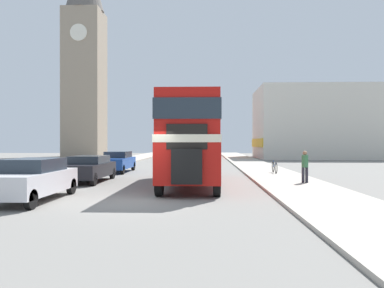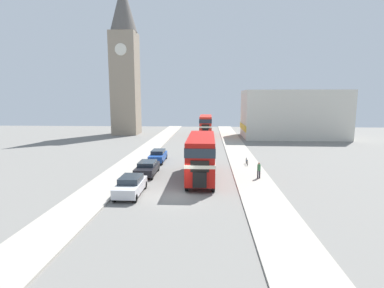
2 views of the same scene
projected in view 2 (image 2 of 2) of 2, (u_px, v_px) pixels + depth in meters
name	position (u px, v px, depth m)	size (l,w,h in m)	color
ground_plane	(177.00, 196.00, 23.90)	(120.00, 120.00, 0.00)	slate
sidewalk_right	(263.00, 197.00, 23.52)	(3.50, 120.00, 0.12)	#A8A093
sidewalk_left	(95.00, 194.00, 24.26)	(3.50, 120.00, 0.12)	#A8A093
double_decker_bus	(201.00, 153.00, 28.96)	(2.54, 10.25, 4.15)	#B2140F
bus_distant	(206.00, 124.00, 62.64)	(2.45, 10.44, 4.17)	red
car_parked_near	(131.00, 185.00, 24.15)	(1.83, 4.41, 1.51)	silver
car_parked_mid	(147.00, 168.00, 30.50)	(1.85, 4.50, 1.38)	black
car_parked_far	(158.00, 156.00, 36.87)	(1.68, 4.51, 1.45)	#1E479E
pedestrian_walking	(259.00, 169.00, 28.69)	(0.32, 0.32, 1.56)	#282833
bicycle_on_pavement	(247.00, 162.00, 34.67)	(0.05, 1.76, 0.78)	black
church_tower	(125.00, 58.00, 63.36)	(5.61, 5.61, 31.61)	gray
shop_building_block	(293.00, 114.00, 59.34)	(19.47, 10.93, 9.32)	beige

